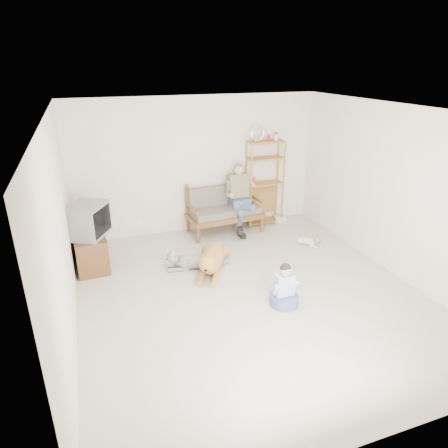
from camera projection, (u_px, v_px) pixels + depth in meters
name	position (u px, v px, depth m)	size (l,w,h in m)	color
floor	(249.00, 293.00, 6.09)	(5.50, 5.50, 0.00)	silver
ceiling	(255.00, 111.00, 5.06)	(5.50, 5.50, 0.00)	white
wall_back	(198.00, 165.00, 7.97)	(5.00, 5.00, 0.00)	silver
wall_front	(388.00, 324.00, 3.18)	(5.00, 5.00, 0.00)	silver
wall_left	(61.00, 235.00, 4.80)	(5.50, 5.50, 0.00)	silver
wall_right	(396.00, 192.00, 6.35)	(5.50, 5.50, 0.00)	silver
loveseat	(224.00, 208.00, 8.17)	(1.54, 0.79, 0.95)	brown
man	(241.00, 203.00, 8.03)	(0.53, 0.76, 1.23)	#44597C
etagere	(264.00, 182.00, 8.40)	(0.80, 0.35, 2.09)	#A46733
book_stack	(280.00, 219.00, 8.76)	(0.23, 0.17, 0.14)	white
tv_stand	(90.00, 251.00, 6.77)	(0.56, 0.93, 0.60)	brown
crt_tv	(88.00, 220.00, 6.52)	(0.78, 0.83, 0.54)	slate
wall_outlet	(139.00, 222.00, 7.97)	(0.12, 0.02, 0.08)	white
golden_retriever	(212.00, 259.00, 6.73)	(0.83, 1.44, 0.47)	#B4803E
shaggy_dog	(193.00, 261.00, 6.78)	(1.15, 0.39, 0.34)	silver
terrier	(310.00, 241.00, 7.64)	(0.38, 0.49, 0.22)	silver
child	(284.00, 290.00, 5.74)	(0.42, 0.42, 0.66)	#44597C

